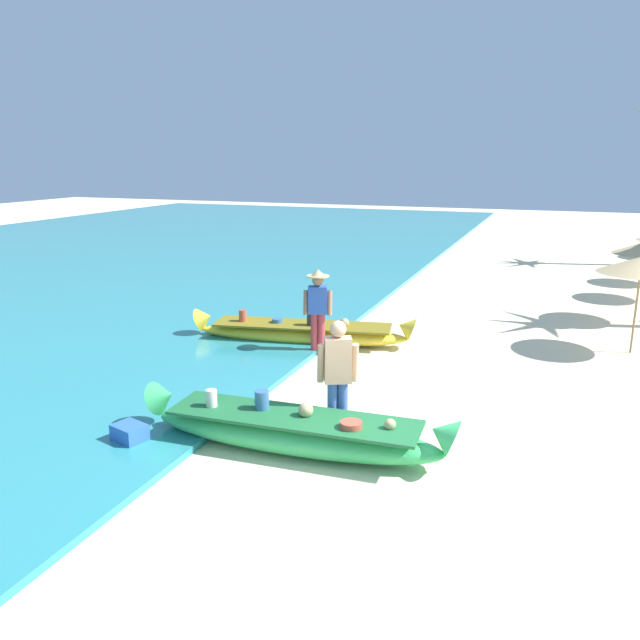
% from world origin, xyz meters
% --- Properties ---
extents(ground_plane, '(80.00, 80.00, 0.00)m').
position_xyz_m(ground_plane, '(0.00, 0.00, 0.00)').
color(ground_plane, beige).
extents(sea, '(24.00, 56.00, 0.10)m').
position_xyz_m(sea, '(-14.49, 8.00, 0.05)').
color(sea, teal).
rests_on(sea, ground).
extents(boat_green_foreground, '(4.30, 0.95, 0.80)m').
position_xyz_m(boat_green_foreground, '(-1.29, -0.17, 0.28)').
color(boat_green_foreground, '#38B760').
rests_on(boat_green_foreground, ground).
extents(boat_yellow_midground, '(4.65, 1.56, 0.72)m').
position_xyz_m(boat_yellow_midground, '(-3.05, 4.44, 0.24)').
color(boat_yellow_midground, yellow).
rests_on(boat_yellow_midground, ground).
extents(person_vendor_hatted, '(0.58, 0.44, 1.69)m').
position_xyz_m(person_vendor_hatted, '(-2.48, 3.84, 0.98)').
color(person_vendor_hatted, '#B2383D').
rests_on(person_vendor_hatted, ground).
extents(person_tourist_customer, '(0.58, 0.42, 1.67)m').
position_xyz_m(person_tourist_customer, '(-0.88, 0.41, 0.94)').
color(person_tourist_customer, '#3D5BA8').
rests_on(person_tourist_customer, ground).
extents(cooler_box, '(0.50, 0.44, 0.31)m').
position_xyz_m(cooler_box, '(-3.38, -0.82, 0.16)').
color(cooler_box, blue).
rests_on(cooler_box, ground).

